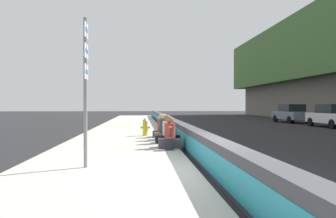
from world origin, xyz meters
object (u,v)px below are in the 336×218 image
at_px(route_sign_post, 86,80).
at_px(fire_hydrant, 145,126).
at_px(seated_person_far, 162,130).
at_px(parked_car_fourth, 332,116).
at_px(seated_person_middle, 167,134).
at_px(seated_person_rear, 164,132).
at_px(seated_person_foreground, 170,138).
at_px(parked_car_midline, 291,113).
at_px(backpack, 169,144).

bearing_deg(route_sign_post, fire_hydrant, -10.67).
distance_m(seated_person_far, parked_car_fourth, 15.03).
relative_size(seated_person_middle, seated_person_rear, 1.00).
xyz_separation_m(route_sign_post, seated_person_foreground, (3.50, -2.34, -1.75)).
relative_size(seated_person_foreground, seated_person_rear, 0.99).
relative_size(route_sign_post, parked_car_midline, 0.79).
distance_m(fire_hydrant, parked_car_fourth, 15.34).
bearing_deg(seated_person_middle, seated_person_rear, 2.45).
xyz_separation_m(seated_person_far, backpack, (-4.47, 0.01, -0.15)).
xyz_separation_m(seated_person_far, parked_car_fourth, (7.54, -12.99, 0.38)).
bearing_deg(backpack, parked_car_fourth, -47.29).
bearing_deg(seated_person_foreground, parked_car_fourth, -48.70).
distance_m(route_sign_post, seated_person_foreground, 4.56).
bearing_deg(backpack, seated_person_rear, -0.84).
bearing_deg(backpack, route_sign_post, 141.64).
distance_m(backpack, parked_car_fourth, 17.71).
xyz_separation_m(backpack, parked_car_midline, (18.39, -12.90, 0.53)).
bearing_deg(parked_car_midline, parked_car_fourth, -179.02).
relative_size(route_sign_post, backpack, 9.00).
bearing_deg(seated_person_middle, backpack, 177.37).
bearing_deg(seated_person_far, fire_hydrant, 45.29).
bearing_deg(fire_hydrant, seated_person_middle, -165.12).
height_order(seated_person_foreground, seated_person_far, seated_person_foreground).
distance_m(seated_person_foreground, seated_person_middle, 1.42).
bearing_deg(fire_hydrant, seated_person_far, -134.71).
xyz_separation_m(seated_person_foreground, seated_person_rear, (2.54, 0.02, 0.00)).
bearing_deg(parked_car_midline, seated_person_rear, 139.83).
distance_m(seated_person_middle, parked_car_midline, 20.76).
relative_size(seated_person_foreground, parked_car_fourth, 0.25).
relative_size(seated_person_rear, seated_person_far, 1.02).
distance_m(seated_person_foreground, parked_car_midline, 21.91).
bearing_deg(route_sign_post, seated_person_rear, -20.98).
height_order(seated_person_foreground, seated_person_rear, seated_person_rear).
height_order(fire_hydrant, parked_car_fourth, parked_car_fourth).
bearing_deg(parked_car_fourth, seated_person_rear, 124.28).
xyz_separation_m(seated_person_rear, parked_car_midline, (15.22, -12.85, 0.37)).
height_order(seated_person_foreground, parked_car_fourth, parked_car_fourth).
xyz_separation_m(fire_hydrant, backpack, (-5.22, -0.75, -0.25)).
bearing_deg(seated_person_rear, parked_car_fourth, -55.72).
relative_size(seated_person_far, parked_car_fourth, 0.24).
bearing_deg(seated_person_far, parked_car_fourth, -59.88).
bearing_deg(route_sign_post, seated_person_far, -17.27).
bearing_deg(route_sign_post, parked_car_midline, -35.50).
relative_size(route_sign_post, seated_person_far, 3.28).
bearing_deg(seated_person_far, parked_car_midline, -42.78).
xyz_separation_m(fire_hydrant, parked_car_fourth, (6.79, -13.75, 0.27)).
relative_size(seated_person_rear, parked_car_fourth, 0.25).
bearing_deg(seated_person_foreground, seated_person_rear, 0.46).
bearing_deg(seated_person_middle, seated_person_foreground, 178.90).
relative_size(seated_person_rear, parked_car_midline, 0.25).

